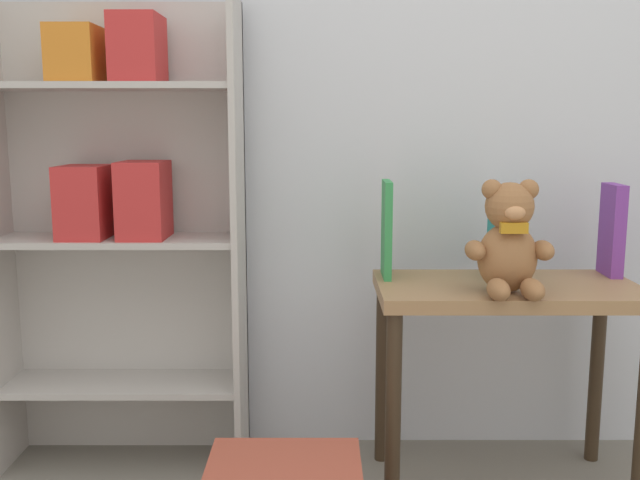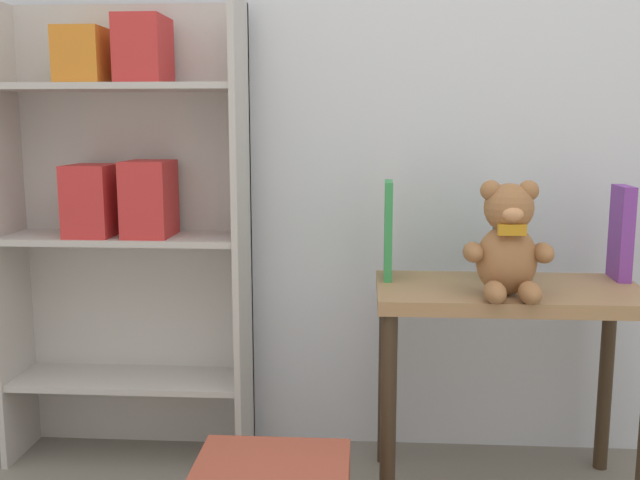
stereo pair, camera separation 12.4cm
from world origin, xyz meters
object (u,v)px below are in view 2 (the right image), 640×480
object	(u,v)px
display_table	(508,322)
book_standing_teal	(504,233)
book_standing_purple	(621,233)
teddy_bear	(508,244)
bookshelf_side	(127,206)
book_standing_green	(388,230)

from	to	relation	value
display_table	book_standing_teal	world-z (taller)	book_standing_teal
book_standing_purple	teddy_bear	bearing A→B (deg)	-145.29
teddy_bear	bookshelf_side	bearing A→B (deg)	164.84
book_standing_green	book_standing_teal	xyz separation A→B (m)	(0.32, 0.01, -0.01)
book_standing_teal	book_standing_green	bearing A→B (deg)	-177.35
bookshelf_side	book_standing_green	bearing A→B (deg)	-6.69
teddy_bear	book_standing_purple	xyz separation A→B (m)	(0.35, 0.22, -0.00)
book_standing_purple	book_standing_teal	bearing A→B (deg)	-175.64
book_standing_teal	book_standing_purple	distance (m)	0.32
teddy_bear	book_standing_purple	bearing A→B (deg)	32.21
bookshelf_side	book_standing_teal	bearing A→B (deg)	-4.06
teddy_bear	book_standing_teal	bearing A→B (deg)	82.03
bookshelf_side	teddy_bear	world-z (taller)	bookshelf_side
teddy_bear	book_standing_purple	size ratio (longest dim) A/B	1.12
display_table	book_standing_teal	size ratio (longest dim) A/B	2.74
book_standing_purple	bookshelf_side	bearing A→B (deg)	179.77
teddy_bear	book_standing_teal	size ratio (longest dim) A/B	1.13
book_standing_green	book_standing_teal	world-z (taller)	book_standing_green
bookshelf_side	book_standing_green	world-z (taller)	bookshelf_side
bookshelf_side	book_standing_teal	xyz separation A→B (m)	(1.08, -0.08, -0.06)
teddy_bear	book_standing_green	distance (m)	0.35
book_standing_green	book_standing_teal	bearing A→B (deg)	2.99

